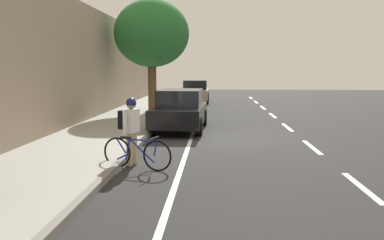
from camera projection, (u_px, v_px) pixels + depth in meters
The scene contains 12 objects.
ground at pixel (213, 137), 14.06m from camera, with size 65.50×65.50×0.00m, color #292929.
sidewalk at pixel (101, 134), 14.25m from camera, with size 3.06×40.94×0.14m, color #9FA098.
curb_edge at pixel (148, 135), 14.16m from camera, with size 0.16×40.94×0.14m, color gray.
lane_stripe_centre at pixel (298, 136), 14.36m from camera, with size 0.14×40.00×0.01m.
lane_stripe_bike_edge at pixel (192, 137), 14.09m from camera, with size 0.12×40.94×0.01m, color white.
building_facade at pixel (47, 63), 14.05m from camera, with size 0.50×40.94×4.99m, color gray.
parked_sedan_tan_nearest at pixel (195, 91), 28.53m from camera, with size 1.86×4.41×1.52m.
parked_sedan_black_second at pixel (180, 110), 15.68m from camera, with size 1.96×4.46×1.52m.
bicycle_at_curb at pixel (137, 153), 9.54m from camera, with size 1.67×0.67×0.77m.
cyclist_with_backpack at pixel (130, 125), 9.93m from camera, with size 0.51×0.58×1.61m.
street_tree_near_cyclist at pixel (152, 34), 20.91m from camera, with size 3.76×3.76×5.59m.
fire_hydrant at pixel (161, 104), 20.73m from camera, with size 0.22×0.22×0.84m.
Camera 1 is at (-0.03, 13.90, 2.29)m, focal length 39.14 mm.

